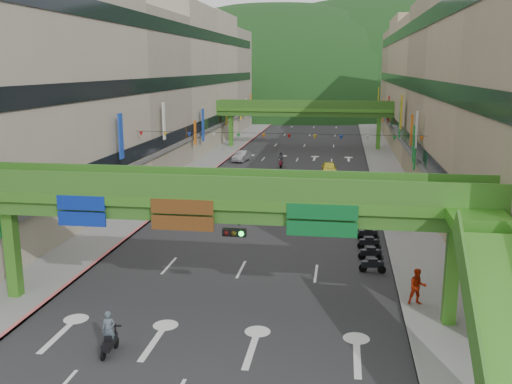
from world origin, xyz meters
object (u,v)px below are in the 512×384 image
at_px(overpass_near, 235,214).
at_px(car_silver, 242,156).
at_px(car_yellow, 329,168).
at_px(pedestrian_red, 417,290).
at_px(scooter_rider_near, 109,335).
at_px(scooter_rider_mid, 290,180).

bearing_deg(overpass_near, car_silver, 99.71).
distance_m(overpass_near, car_yellow, 39.05).
distance_m(car_silver, car_yellow, 13.79).
bearing_deg(pedestrian_red, scooter_rider_near, -161.74).
distance_m(scooter_rider_mid, pedestrian_red, 28.71).
height_order(car_silver, pedestrian_red, pedestrian_red).
bearing_deg(pedestrian_red, overpass_near, -172.67).
bearing_deg(scooter_rider_mid, overpass_near, -89.75).
xyz_separation_m(overpass_near, car_silver, (-7.93, 46.34, -4.53)).
distance_m(scooter_rider_mid, car_yellow, 9.47).
xyz_separation_m(overpass_near, scooter_rider_near, (-4.64, -4.38, -4.32)).
distance_m(scooter_rider_near, scooter_rider_mid, 34.56).
distance_m(overpass_near, pedestrian_red, 10.18).
xyz_separation_m(overpass_near, car_yellow, (3.50, 38.63, -4.49)).
height_order(scooter_rider_near, pedestrian_red, scooter_rider_near).
bearing_deg(pedestrian_red, car_yellow, 89.36).
bearing_deg(scooter_rider_mid, car_silver, 115.37).
height_order(car_yellow, pedestrian_red, pedestrian_red).
relative_size(car_silver, car_yellow, 0.97).
bearing_deg(overpass_near, pedestrian_red, 16.45).
distance_m(scooter_rider_near, car_yellow, 43.77).
bearing_deg(car_silver, car_yellow, -25.34).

